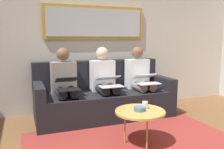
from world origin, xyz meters
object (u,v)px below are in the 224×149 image
Objects in this scene: laptop_silver at (109,82)px; framed_mirror at (96,23)px; laptop_black at (67,84)px; bowl at (140,109)px; cup at (145,105)px; laptop_white at (146,79)px; couch at (103,97)px; person_right at (65,83)px; person_middle at (104,80)px; coffee_table at (140,112)px; person_left at (140,78)px.

framed_mirror is at bearing -90.00° from laptop_silver.
framed_mirror is 4.55× the size of laptop_black.
cup is at bearing -150.62° from bowl.
laptop_white is 1.28m from laptop_black.
cup is 0.25× the size of laptop_white.
couch is 1.18m from cup.
framed_mirror is at bearing -84.28° from cup.
laptop_white is 1.30m from person_right.
person_middle reaches higher than laptop_white.
person_right is at bearing 0.00° from person_middle.
coffee_table is at bearing 57.23° from laptop_white.
coffee_table is 1.53× the size of laptop_black.
couch is 0.31m from person_middle.
laptop_black reaches higher than bowl.
person_right is 2.89× the size of laptop_black.
laptop_black is (0.00, 0.23, 0.02)m from person_right.
laptop_silver is at bearing -0.02° from laptop_white.
cup is 0.12m from bowl.
coffee_table is 0.53× the size of person_left.
laptop_silver is (0.00, 0.31, 0.31)m from couch.
cup is 0.99m from laptop_white.
couch is 1.93× the size of person_middle.
laptop_white is 0.31× the size of person_middle.
person_right is (1.28, 0.00, 0.00)m from person_left.
framed_mirror reaches higher than laptop_silver.
coffee_table is 0.13m from cup.
framed_mirror is 1.16m from laptop_silver.
laptop_white is (0.00, 0.24, 0.01)m from person_left.
person_left is at bearing -114.06° from cup.
laptop_white is at bearing -119.77° from cup.
person_right is at bearing 0.00° from person_left.
laptop_white is at bearing 90.00° from person_left.
couch is 0.77m from laptop_black.
person_right reaches higher than bowl.
laptop_silver is at bearing 90.00° from person_middle.
cup is 0.88m from laptop_silver.
laptop_silver is 0.68m from person_right.
person_right reaches higher than laptop_silver.
person_left is at bearing 144.47° from framed_mirror.
laptop_silver is at bearing 90.00° from framed_mirror.
laptop_white is 0.31× the size of person_right.
framed_mirror reaches higher than bowl.
cup is (-0.15, 1.16, 0.15)m from couch.
bowl is (0.10, 0.06, -0.02)m from cup.
couch is at bearing -155.19° from laptop_black.
laptop_black is at bearing 46.91° from framed_mirror.
laptop_white is 0.68m from person_middle.
person_left is 3.23× the size of laptop_silver.
bowl is (-0.05, 1.60, -1.11)m from framed_mirror.
laptop_black is (0.69, -0.92, 0.19)m from bowl.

